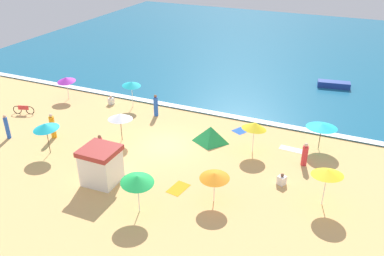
# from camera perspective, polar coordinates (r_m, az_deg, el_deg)

# --- Properties ---
(ground_plane) EXTENTS (60.00, 60.00, 0.00)m
(ground_plane) POSITION_cam_1_polar(r_m,az_deg,el_deg) (28.75, -3.59, -2.50)
(ground_plane) COLOR #E5B26B
(ocean_water) EXTENTS (60.00, 44.00, 0.10)m
(ocean_water) POSITION_cam_1_polar(r_m,az_deg,el_deg) (53.34, 10.48, 11.34)
(ocean_water) COLOR #196084
(ocean_water) RESTS_ON ground_plane
(wave_breaker_foam) EXTENTS (57.00, 0.70, 0.01)m
(wave_breaker_foam) POSITION_cam_1_polar(r_m,az_deg,el_deg) (33.78, 1.27, 2.50)
(wave_breaker_foam) COLOR white
(wave_breaker_foam) RESTS_ON ocean_water
(lifeguard_cabana) EXTENTS (2.14, 2.06, 2.32)m
(lifeguard_cabana) POSITION_cam_1_polar(r_m,az_deg,el_deg) (24.90, -12.74, -5.12)
(lifeguard_cabana) COLOR white
(lifeguard_cabana) RESTS_ON ground_plane
(beach_umbrella_0) EXTENTS (1.97, 1.99, 2.17)m
(beach_umbrella_0) POSITION_cam_1_polar(r_m,az_deg,el_deg) (28.97, -10.13, 1.63)
(beach_umbrella_0) COLOR #4C3823
(beach_umbrella_0) RESTS_ON ground_plane
(beach_umbrella_1) EXTENTS (2.52, 2.53, 2.01)m
(beach_umbrella_1) POSITION_cam_1_polar(r_m,az_deg,el_deg) (28.90, 17.89, 0.34)
(beach_umbrella_1) COLOR #4C3823
(beach_umbrella_1) RESTS_ON ground_plane
(beach_umbrella_2) EXTENTS (2.04, 2.03, 2.34)m
(beach_umbrella_2) POSITION_cam_1_polar(r_m,az_deg,el_deg) (34.33, -8.56, 6.19)
(beach_umbrella_2) COLOR silver
(beach_umbrella_2) RESTS_ON ground_plane
(beach_umbrella_4) EXTENTS (2.47, 2.48, 2.32)m
(beach_umbrella_4) POSITION_cam_1_polar(r_m,az_deg,el_deg) (28.56, -20.00, 0.23)
(beach_umbrella_4) COLOR #4C3823
(beach_umbrella_4) RESTS_ON ground_plane
(beach_umbrella_5) EXTENTS (2.55, 2.55, 2.40)m
(beach_umbrella_5) POSITION_cam_1_polar(r_m,az_deg,el_deg) (21.59, -7.75, -7.19)
(beach_umbrella_5) COLOR silver
(beach_umbrella_5) RESTS_ON ground_plane
(beach_umbrella_6) EXTENTS (1.78, 1.81, 2.11)m
(beach_umbrella_6) POSITION_cam_1_polar(r_m,az_deg,el_deg) (37.37, -17.37, 6.57)
(beach_umbrella_6) COLOR silver
(beach_umbrella_6) RESTS_ON ground_plane
(beach_umbrella_7) EXTENTS (1.79, 1.80, 1.92)m
(beach_umbrella_7) POSITION_cam_1_polar(r_m,az_deg,el_deg) (22.40, 3.21, -6.75)
(beach_umbrella_7) COLOR silver
(beach_umbrella_7) RESTS_ON ground_plane
(beach_umbrella_8) EXTENTS (2.33, 2.35, 2.34)m
(beach_umbrella_8) POSITION_cam_1_polar(r_m,az_deg,el_deg) (27.35, 8.82, 0.34)
(beach_umbrella_8) COLOR silver
(beach_umbrella_8) RESTS_ON ground_plane
(beach_umbrella_9) EXTENTS (2.49, 2.49, 2.42)m
(beach_umbrella_9) POSITION_cam_1_polar(r_m,az_deg,el_deg) (23.07, 18.61, -5.95)
(beach_umbrella_9) COLOR silver
(beach_umbrella_9) RESTS_ON ground_plane
(beach_tent) EXTENTS (2.28, 2.02, 1.27)m
(beach_tent) POSITION_cam_1_polar(r_m,az_deg,el_deg) (28.83, 2.65, -0.93)
(beach_tent) COLOR green
(beach_tent) RESTS_ON ground_plane
(parked_bicycle) EXTENTS (1.75, 0.62, 0.76)m
(parked_bicycle) POSITION_cam_1_polar(r_m,az_deg,el_deg) (36.06, -22.72, 2.42)
(parked_bicycle) COLOR black
(parked_bicycle) RESTS_ON ground_plane
(beachgoer_0) EXTENTS (0.49, 0.49, 1.62)m
(beachgoer_0) POSITION_cam_1_polar(r_m,az_deg,el_deg) (27.13, 15.66, -3.68)
(beachgoer_0) COLOR red
(beachgoer_0) RESTS_ON ground_plane
(beachgoer_1) EXTENTS (0.50, 0.50, 0.80)m
(beachgoer_1) POSITION_cam_1_polar(r_m,az_deg,el_deg) (35.80, -11.37, 3.82)
(beachgoer_1) COLOR white
(beachgoer_1) RESTS_ON ground_plane
(beachgoer_2) EXTENTS (0.59, 0.59, 0.77)m
(beachgoer_2) POSITION_cam_1_polar(r_m,az_deg,el_deg) (25.11, 12.57, -7.17)
(beachgoer_2) COLOR white
(beachgoer_2) RESTS_ON ground_plane
(beachgoer_3) EXTENTS (0.51, 0.51, 1.83)m
(beachgoer_3) POSITION_cam_1_polar(r_m,az_deg,el_deg) (32.90, -5.14, 3.14)
(beachgoer_3) COLOR blue
(beachgoer_3) RESTS_ON ground_plane
(beachgoer_5) EXTENTS (0.48, 0.48, 1.92)m
(beachgoer_5) POSITION_cam_1_polar(r_m,az_deg,el_deg) (31.05, -19.11, 0.20)
(beachgoer_5) COLOR orange
(beachgoer_5) RESTS_ON ground_plane
(beachgoer_6) EXTENTS (0.42, 0.42, 1.69)m
(beachgoer_6) POSITION_cam_1_polar(r_m,az_deg,el_deg) (27.63, -12.80, -2.61)
(beachgoer_6) COLOR red
(beachgoer_6) RESTS_ON ground_plane
(beachgoer_7) EXTENTS (0.41, 0.41, 1.86)m
(beachgoer_7) POSITION_cam_1_polar(r_m,az_deg,el_deg) (32.23, -24.70, 0.12)
(beachgoer_7) COLOR blue
(beachgoer_7) RESTS_ON ground_plane
(beach_towel_0) EXTENTS (1.67, 0.72, 0.01)m
(beach_towel_0) POSITION_cam_1_polar(r_m,az_deg,el_deg) (29.08, 13.88, -2.93)
(beach_towel_0) COLOR white
(beach_towel_0) RESTS_ON ground_plane
(beach_towel_1) EXTENTS (1.55, 1.80, 0.01)m
(beach_towel_1) POSITION_cam_1_polar(r_m,az_deg,el_deg) (31.06, 7.19, -0.26)
(beach_towel_1) COLOR blue
(beach_towel_1) RESTS_ON ground_plane
(beach_towel_2) EXTENTS (1.10, 1.53, 0.01)m
(beach_towel_2) POSITION_cam_1_polar(r_m,az_deg,el_deg) (24.34, -1.95, -8.53)
(beach_towel_2) COLOR orange
(beach_towel_2) RESTS_ON ground_plane
(small_boat_0) EXTENTS (3.07, 1.42, 0.57)m
(small_boat_0) POSITION_cam_1_polar(r_m,az_deg,el_deg) (40.88, 19.41, 5.84)
(small_boat_0) COLOR navy
(small_boat_0) RESTS_ON ocean_water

